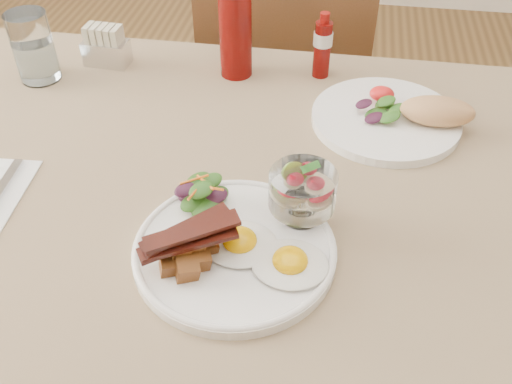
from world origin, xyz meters
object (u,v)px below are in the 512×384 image
object	(u,v)px
table	(241,218)
ketchup_bottle	(235,33)
fruit_cup	(302,190)
water_glass	(34,51)
sugar_caddy	(106,48)
main_plate	(235,250)
chair_far	(285,87)
second_plate	(398,116)
hot_sauce_bottle	(322,46)

from	to	relation	value
table	ketchup_bottle	size ratio (longest dim) A/B	7.04
fruit_cup	ketchup_bottle	world-z (taller)	ketchup_bottle
ketchup_bottle	water_glass	size ratio (longest dim) A/B	1.39
table	sugar_caddy	bearing A→B (deg)	136.40
main_plate	ketchup_bottle	distance (m)	0.50
chair_far	ketchup_bottle	world-z (taller)	ketchup_bottle
chair_far	main_plate	size ratio (longest dim) A/B	3.32
main_plate	water_glass	size ratio (longest dim) A/B	2.06
ketchup_bottle	water_glass	world-z (taller)	ketchup_bottle
fruit_cup	water_glass	size ratio (longest dim) A/B	0.71
chair_far	main_plate	xyz separation A→B (m)	(0.02, -0.83, 0.24)
sugar_caddy	water_glass	xyz separation A→B (m)	(-0.11, -0.08, 0.02)
chair_far	sugar_caddy	bearing A→B (deg)	-134.65
second_plate	water_glass	world-z (taller)	water_glass
sugar_caddy	chair_far	bearing A→B (deg)	49.21
main_plate	hot_sauce_bottle	distance (m)	0.52
chair_far	second_plate	xyz separation A→B (m)	(0.25, -0.47, 0.25)
second_plate	main_plate	bearing A→B (deg)	-122.65
second_plate	water_glass	bearing A→B (deg)	175.94
table	main_plate	distance (m)	0.19
second_plate	hot_sauce_bottle	world-z (taller)	hot_sauce_bottle
sugar_caddy	second_plate	bearing A→B (deg)	-8.41
fruit_cup	hot_sauce_bottle	size ratio (longest dim) A/B	0.72
fruit_cup	hot_sauce_bottle	xyz separation A→B (m)	(-0.00, 0.44, -0.00)
hot_sauce_bottle	sugar_caddy	bearing A→B (deg)	-176.95
table	chair_far	bearing A→B (deg)	90.00
fruit_cup	ketchup_bottle	size ratio (longest dim) A/B	0.51
fruit_cup	hot_sauce_bottle	bearing A→B (deg)	90.57
main_plate	hot_sauce_bottle	xyz separation A→B (m)	(0.08, 0.51, 0.06)
main_plate	sugar_caddy	world-z (taller)	sugar_caddy
chair_far	main_plate	world-z (taller)	chair_far
table	ketchup_bottle	world-z (taller)	ketchup_bottle
table	sugar_caddy	xyz separation A→B (m)	(-0.34, 0.32, 0.12)
main_plate	second_plate	distance (m)	0.42
fruit_cup	hot_sauce_bottle	distance (m)	0.44
second_plate	hot_sauce_bottle	bearing A→B (deg)	134.55
table	hot_sauce_bottle	bearing A→B (deg)	73.53
chair_far	sugar_caddy	size ratio (longest dim) A/B	9.96
table	chair_far	distance (m)	0.68
fruit_cup	sugar_caddy	bearing A→B (deg)	137.05
main_plate	water_glass	bearing A→B (deg)	139.39
water_glass	second_plate	bearing A→B (deg)	-4.06
fruit_cup	second_plate	xyz separation A→B (m)	(0.14, 0.29, -0.05)
ketchup_bottle	chair_far	bearing A→B (deg)	78.87
table	sugar_caddy	size ratio (longest dim) A/B	14.24
hot_sauce_bottle	main_plate	bearing A→B (deg)	-98.83
hot_sauce_bottle	sugar_caddy	xyz separation A→B (m)	(-0.44, -0.02, -0.03)
fruit_cup	main_plate	bearing A→B (deg)	-139.60
sugar_caddy	table	bearing A→B (deg)	-39.74
table	main_plate	world-z (taller)	main_plate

